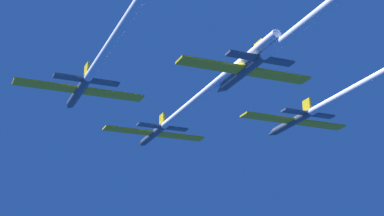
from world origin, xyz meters
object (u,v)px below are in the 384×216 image
jet_left_wing (105,53)px  jet_slot (327,6)px  jet_lead (182,111)px  jet_right_wing (362,84)px

jet_left_wing → jet_slot: 27.57m
jet_lead → jet_right_wing: 28.66m
jet_slot → jet_lead: bearing=90.9°
jet_left_wing → jet_right_wing: size_ratio=0.86×
jet_right_wing → jet_slot: jet_right_wing is taller
jet_left_wing → jet_slot: jet_left_wing is taller
jet_lead → jet_left_wing: size_ratio=0.98×
jet_lead → jet_left_wing: bearing=-133.1°
jet_lead → jet_right_wing: size_ratio=0.84×
jet_lead → jet_slot: 39.47m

